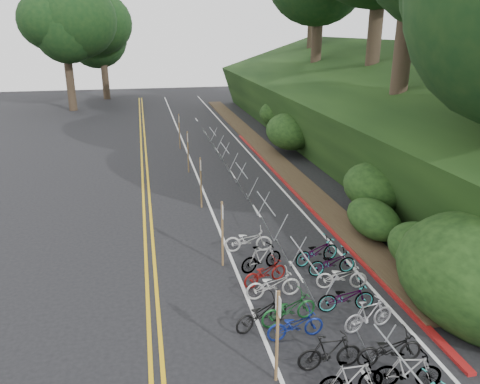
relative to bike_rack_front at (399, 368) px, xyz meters
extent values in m
plane|color=black|center=(-3.49, 2.20, -0.81)|extent=(120.00, 120.00, 0.00)
cube|color=gold|center=(-5.64, 12.20, -0.80)|extent=(0.12, 80.00, 0.01)
cube|color=gold|center=(-5.34, 12.20, -0.80)|extent=(0.12, 80.00, 0.01)
cube|color=silver|center=(-2.49, 12.20, -0.80)|extent=(0.12, 80.00, 0.01)
cube|color=silver|center=(1.71, 12.20, -0.80)|extent=(0.12, 80.00, 0.01)
cube|color=silver|center=(-0.39, 6.20, -0.80)|extent=(0.10, 1.60, 0.01)
cube|color=silver|center=(-0.39, 12.20, -0.80)|extent=(0.10, 1.60, 0.01)
cube|color=silver|center=(-0.39, 18.20, -0.80)|extent=(0.10, 1.60, 0.01)
cube|color=silver|center=(-0.39, 24.20, -0.80)|extent=(0.10, 1.60, 0.01)
cube|color=silver|center=(-0.39, 30.20, -0.80)|extent=(0.10, 1.60, 0.01)
cube|color=silver|center=(-0.39, 36.20, -0.80)|extent=(0.10, 1.60, 0.01)
cube|color=maroon|center=(2.21, 14.20, -0.76)|extent=(0.25, 28.00, 0.10)
cube|color=black|center=(10.01, 24.20, 1.99)|extent=(12.32, 44.00, 9.11)
cube|color=#382819|center=(2.91, 24.20, -0.73)|extent=(1.40, 44.00, 0.16)
ellipsoid|color=#284C19|center=(3.71, 5.20, 0.23)|extent=(2.00, 2.80, 1.60)
ellipsoid|color=#284C19|center=(4.51, 10.20, 0.74)|extent=(2.60, 3.64, 2.08)
ellipsoid|color=#284C19|center=(5.71, 16.20, 1.18)|extent=(2.20, 3.08, 1.76)
ellipsoid|color=#284C19|center=(4.31, 22.20, 0.75)|extent=(3.00, 4.20, 2.40)
ellipsoid|color=#284C19|center=(5.01, 28.20, 0.92)|extent=(2.40, 3.36, 1.92)
ellipsoid|color=#284C19|center=(6.31, 32.20, 1.60)|extent=(2.80, 3.92, 2.24)
ellipsoid|color=#284C19|center=(3.51, 8.20, 0.09)|extent=(1.80, 2.52, 1.44)
ellipsoid|color=#284C19|center=(6.51, 20.20, 1.79)|extent=(3.20, 4.48, 2.56)
cylinder|color=#2D2319|center=(7.51, 14.20, 5.28)|extent=(0.88, 0.88, 7.18)
cylinder|color=#2D2319|center=(10.01, 22.20, 6.46)|extent=(0.93, 0.93, 8.14)
cylinder|color=#2D2319|center=(9.01, 30.20, 5.35)|extent=(0.86, 0.86, 6.71)
cylinder|color=#2D2319|center=(11.51, 38.20, 6.52)|extent=(0.91, 0.91, 7.66)
cylinder|color=#2D2319|center=(-12.49, 44.20, 2.31)|extent=(0.83, 0.83, 6.23)
ellipsoid|color=black|center=(-12.49, 44.20, 7.97)|extent=(8.52, 8.52, 8.09)
cylinder|color=#2D2319|center=(-9.49, 52.20, 2.07)|extent=(0.81, 0.81, 5.75)
ellipsoid|color=black|center=(-9.49, 52.20, 7.18)|extent=(7.45, 7.45, 7.08)
cylinder|color=#93979E|center=(0.00, 0.00, 0.30)|extent=(0.05, 2.56, 0.05)
cylinder|color=#93979E|center=(-0.28, 1.18, -0.25)|extent=(0.56, 0.04, 1.10)
cylinder|color=#93979E|center=(0.28, 1.18, -0.25)|extent=(0.56, 0.04, 1.10)
cylinder|color=#93979E|center=(-0.49, 5.20, 0.34)|extent=(0.05, 3.00, 0.05)
cylinder|color=#93979E|center=(-0.77, 3.80, -0.23)|extent=(0.58, 0.04, 1.13)
cylinder|color=#93979E|center=(-0.21, 3.80, -0.23)|extent=(0.58, 0.04, 1.13)
cylinder|color=#93979E|center=(-0.77, 6.60, -0.23)|extent=(0.58, 0.04, 1.13)
cylinder|color=#93979E|center=(-0.21, 6.60, -0.23)|extent=(0.58, 0.04, 1.13)
cylinder|color=#93979E|center=(-0.49, 10.20, 0.34)|extent=(0.05, 3.00, 0.05)
cylinder|color=#93979E|center=(-0.77, 8.80, -0.23)|extent=(0.58, 0.04, 1.13)
cylinder|color=#93979E|center=(-0.21, 8.80, -0.23)|extent=(0.58, 0.04, 1.13)
cylinder|color=#93979E|center=(-0.77, 11.60, -0.23)|extent=(0.58, 0.04, 1.13)
cylinder|color=#93979E|center=(-0.21, 11.60, -0.23)|extent=(0.58, 0.04, 1.13)
cylinder|color=#93979E|center=(-0.49, 15.20, 0.34)|extent=(0.05, 3.00, 0.05)
cylinder|color=#93979E|center=(-0.77, 13.80, -0.23)|extent=(0.58, 0.04, 1.13)
cylinder|color=#93979E|center=(-0.21, 13.80, -0.23)|extent=(0.58, 0.04, 1.13)
cylinder|color=#93979E|center=(-0.77, 16.60, -0.23)|extent=(0.58, 0.04, 1.13)
cylinder|color=#93979E|center=(-0.21, 16.60, -0.23)|extent=(0.58, 0.04, 1.13)
cylinder|color=#93979E|center=(-0.49, 20.20, 0.34)|extent=(0.05, 3.00, 0.05)
cylinder|color=#93979E|center=(-0.77, 18.80, -0.23)|extent=(0.58, 0.04, 1.13)
cylinder|color=#93979E|center=(-0.21, 18.80, -0.23)|extent=(0.58, 0.04, 1.13)
cylinder|color=#93979E|center=(-0.77, 21.60, -0.23)|extent=(0.58, 0.04, 1.13)
cylinder|color=#93979E|center=(-0.21, 21.60, -0.23)|extent=(0.58, 0.04, 1.13)
cylinder|color=#93979E|center=(-0.49, 25.20, 0.34)|extent=(0.05, 3.00, 0.05)
cylinder|color=#93979E|center=(-0.77, 23.80, -0.23)|extent=(0.58, 0.04, 1.13)
cylinder|color=#93979E|center=(-0.21, 23.80, -0.23)|extent=(0.58, 0.04, 1.13)
cylinder|color=#93979E|center=(-0.77, 26.60, -0.23)|extent=(0.58, 0.04, 1.13)
cylinder|color=#93979E|center=(-0.21, 26.60, -0.23)|extent=(0.58, 0.04, 1.13)
cylinder|color=brown|center=(-2.62, 1.10, 0.45)|extent=(0.08, 0.08, 2.51)
cube|color=silver|center=(-2.62, 1.10, 1.36)|extent=(0.02, 0.40, 0.50)
cylinder|color=brown|center=(-2.89, 7.20, 0.44)|extent=(0.08, 0.08, 2.50)
cube|color=silver|center=(-2.89, 7.20, 1.34)|extent=(0.02, 0.40, 0.50)
cylinder|color=brown|center=(-2.89, 13.20, 0.44)|extent=(0.08, 0.08, 2.50)
cube|color=silver|center=(-2.89, 13.20, 1.34)|extent=(0.02, 0.40, 0.50)
cylinder|color=brown|center=(-2.89, 19.20, 0.44)|extent=(0.08, 0.08, 2.50)
cube|color=silver|center=(-2.89, 19.20, 1.34)|extent=(0.02, 0.40, 0.50)
cylinder|color=brown|center=(-2.89, 25.20, 0.44)|extent=(0.08, 0.08, 2.50)
cube|color=silver|center=(-2.89, 25.20, 1.34)|extent=(0.02, 0.40, 0.50)
imported|color=black|center=(-2.43, 3.30, -0.34)|extent=(1.22, 1.88, 0.93)
imported|color=slate|center=(-1.04, 0.27, -0.31)|extent=(0.49, 1.65, 0.99)
imported|color=slate|center=(0.39, 0.22, -0.31)|extent=(0.79, 1.71, 0.99)
imported|color=black|center=(-1.19, 1.23, -0.30)|extent=(0.52, 1.70, 1.01)
imported|color=black|center=(0.39, 1.08, -0.34)|extent=(0.63, 1.79, 0.94)
imported|color=navy|center=(-1.64, 2.60, -0.37)|extent=(0.68, 1.70, 0.87)
imported|color=#9E9EA3|center=(0.53, 2.54, -0.32)|extent=(0.75, 1.69, 0.98)
imported|color=#144C1E|center=(-1.60, 3.34, -0.33)|extent=(1.01, 1.90, 0.95)
imported|color=slate|center=(0.31, 3.59, -0.34)|extent=(0.73, 1.81, 0.93)
imported|color=beige|center=(-1.67, 4.76, -0.33)|extent=(0.68, 1.82, 0.95)
imported|color=beige|center=(0.71, 4.84, -0.36)|extent=(0.87, 1.77, 0.89)
imported|color=maroon|center=(-1.72, 5.63, -0.37)|extent=(1.10, 1.76, 0.87)
imported|color=slate|center=(0.76, 5.79, -0.35)|extent=(0.70, 1.79, 0.92)
imported|color=slate|center=(-1.59, 6.58, -0.31)|extent=(0.95, 1.72, 1.00)
imported|color=slate|center=(0.52, 6.67, -0.32)|extent=(1.12, 1.96, 0.98)
imported|color=beige|center=(-1.72, 8.14, -0.32)|extent=(0.89, 1.91, 0.97)
camera|label=1|loc=(-5.41, -7.87, 7.41)|focal=35.00mm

